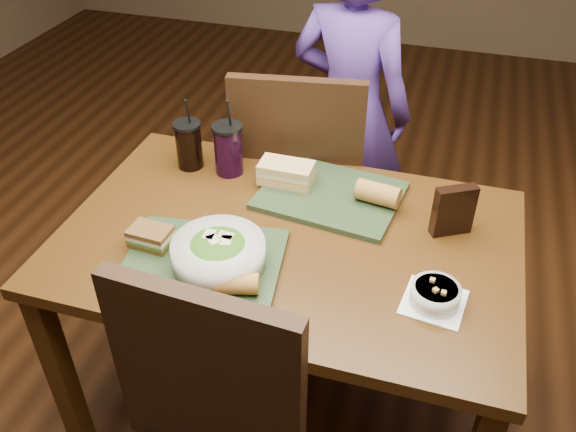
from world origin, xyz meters
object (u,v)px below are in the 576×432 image
at_px(tray_near, 204,261).
at_px(cup_cola, 189,145).
at_px(tray_far, 330,195).
at_px(chip_bag, 453,210).
at_px(sandwich_far, 286,173).
at_px(soup_bowl, 435,295).
at_px(baguette_far, 378,194).
at_px(baguette_near, 237,283).
at_px(salad_bowl, 219,252).
at_px(sandwich_near, 151,237).
at_px(chair_far, 304,183).
at_px(dining_table, 288,259).
at_px(cup_berry, 228,149).
at_px(diner, 350,110).

height_order(tray_near, cup_cola, cup_cola).
height_order(tray_far, cup_cola, cup_cola).
height_order(cup_cola, chip_bag, cup_cola).
bearing_deg(sandwich_far, soup_bowl, -37.51).
bearing_deg(baguette_far, baguette_near, -119.17).
bearing_deg(baguette_near, salad_bowl, 134.65).
bearing_deg(chip_bag, tray_near, 178.27).
distance_m(sandwich_near, sandwich_far, 0.48).
xyz_separation_m(sandwich_near, chip_bag, (0.78, 0.32, 0.03)).
bearing_deg(sandwich_far, chip_bag, -9.38).
relative_size(sandwich_near, cup_cola, 0.48).
bearing_deg(soup_bowl, chair_far, 127.99).
bearing_deg(chip_bag, sandwich_far, 140.80).
relative_size(dining_table, chair_far, 1.25).
relative_size(baguette_far, chip_bag, 0.85).
distance_m(sandwich_far, baguette_far, 0.30).
relative_size(salad_bowl, sandwich_near, 2.10).
bearing_deg(sandwich_far, cup_berry, 171.78).
bearing_deg(cup_cola, salad_bowl, -57.71).
xyz_separation_m(dining_table, tray_far, (0.07, 0.22, 0.10)).
distance_m(dining_table, cup_berry, 0.43).
xyz_separation_m(tray_near, cup_berry, (-0.10, 0.45, 0.08)).
distance_m(tray_near, sandwich_near, 0.17).
distance_m(chair_far, cup_berry, 0.41).
distance_m(soup_bowl, cup_cola, 0.95).
bearing_deg(cup_berry, dining_table, -43.40).
distance_m(tray_far, baguette_near, 0.51).
height_order(salad_bowl, chip_bag, chip_bag).
distance_m(dining_table, baguette_near, 0.31).
xyz_separation_m(dining_table, baguette_far, (0.22, 0.21, 0.14)).
bearing_deg(soup_bowl, diner, 112.55).
distance_m(diner, cup_cola, 0.77).
bearing_deg(chip_bag, sandwich_near, 172.24).
height_order(dining_table, chip_bag, chip_bag).
xyz_separation_m(chair_far, sandwich_near, (-0.25, -0.68, 0.22)).
bearing_deg(salad_bowl, tray_far, 63.37).
distance_m(baguette_near, cup_berry, 0.59).
xyz_separation_m(salad_bowl, baguette_near, (0.08, -0.08, -0.01)).
relative_size(diner, tray_near, 3.33).
relative_size(salad_bowl, chip_bag, 1.62).
distance_m(soup_bowl, baguette_near, 0.49).
height_order(sandwich_far, baguette_near, sandwich_far).
xyz_separation_m(dining_table, sandwich_near, (-0.34, -0.17, 0.14)).
distance_m(tray_near, baguette_far, 0.56).
xyz_separation_m(diner, baguette_far, (0.23, -0.70, 0.10)).
bearing_deg(dining_table, chip_bag, 18.93).
height_order(chair_far, baguette_near, chair_far).
bearing_deg(sandwich_near, baguette_far, 33.79).
bearing_deg(chip_bag, soup_bowl, -122.18).
xyz_separation_m(sandwich_near, baguette_near, (0.29, -0.11, 0.00)).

